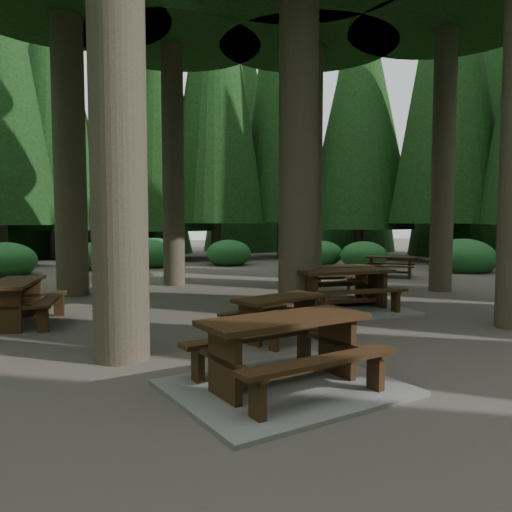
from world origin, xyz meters
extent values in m
plane|color=#4E473F|center=(0.00, 0.00, 0.00)|extent=(80.00, 80.00, 0.00)
cube|color=gray|center=(1.68, -0.28, 0.03)|extent=(2.80, 2.39, 0.05)
cube|color=black|center=(1.68, -0.28, 0.85)|extent=(2.10, 0.99, 0.07)
cube|color=black|center=(1.61, 0.40, 0.51)|extent=(2.05, 0.49, 0.06)
cube|color=black|center=(1.75, -0.95, 0.51)|extent=(2.05, 0.49, 0.06)
cube|color=black|center=(0.87, -0.36, 0.41)|extent=(0.15, 0.63, 0.81)
cube|color=black|center=(0.87, -0.36, 0.47)|extent=(0.26, 1.63, 0.07)
cube|color=black|center=(2.49, -0.19, 0.41)|extent=(0.15, 0.63, 0.81)
cube|color=black|center=(2.49, -0.19, 0.47)|extent=(0.26, 1.63, 0.07)
cube|color=black|center=(1.68, -0.28, 0.20)|extent=(1.69, 0.26, 0.09)
cube|color=black|center=(-4.77, -0.20, 0.78)|extent=(0.79, 1.90, 0.06)
cube|color=black|center=(-4.14, -0.22, 0.47)|extent=(0.32, 1.89, 0.05)
cube|color=black|center=(-4.79, -0.95, 0.38)|extent=(0.58, 0.10, 0.75)
cube|color=black|center=(-4.79, -0.95, 0.44)|extent=(1.52, 0.13, 0.06)
cube|color=black|center=(-4.75, 0.55, 0.38)|extent=(0.58, 0.10, 0.75)
cube|color=black|center=(-4.75, 0.55, 0.44)|extent=(1.52, 0.13, 0.06)
cube|color=black|center=(-4.77, -0.20, 0.19)|extent=(0.13, 1.57, 0.08)
cube|color=gray|center=(1.97, 1.03, 0.03)|extent=(2.57, 2.16, 0.05)
cube|color=black|center=(1.97, 1.03, 0.80)|extent=(1.97, 0.85, 0.06)
cube|color=black|center=(1.94, 1.67, 0.48)|extent=(1.94, 0.37, 0.05)
cube|color=black|center=(2.01, 0.39, 0.48)|extent=(1.94, 0.37, 0.05)
cube|color=black|center=(1.20, 0.99, 0.39)|extent=(0.12, 0.59, 0.77)
cube|color=black|center=(1.20, 0.99, 0.45)|extent=(0.17, 1.56, 0.06)
cube|color=black|center=(2.74, 1.07, 0.39)|extent=(0.12, 0.59, 0.77)
cube|color=black|center=(2.74, 1.07, 0.45)|extent=(0.17, 1.56, 0.06)
cube|color=black|center=(1.97, 1.03, 0.19)|extent=(1.61, 0.17, 0.09)
cube|color=black|center=(5.89, 5.48, 0.67)|extent=(1.68, 1.39, 0.05)
cube|color=black|center=(6.17, 5.93, 0.40)|extent=(1.46, 1.05, 0.04)
cube|color=black|center=(5.60, 5.03, 0.40)|extent=(1.46, 1.05, 0.04)
cube|color=black|center=(5.35, 5.83, 0.32)|extent=(0.32, 0.45, 0.64)
cube|color=black|center=(5.35, 5.83, 0.37)|extent=(0.76, 1.12, 0.05)
cube|color=black|center=(6.42, 5.13, 0.32)|extent=(0.32, 0.45, 0.64)
cube|color=black|center=(6.42, 5.13, 0.37)|extent=(0.76, 1.12, 0.05)
cube|color=black|center=(5.89, 5.48, 0.16)|extent=(1.16, 0.78, 0.07)
cube|color=black|center=(-0.35, -2.33, 0.66)|extent=(1.68, 1.29, 0.05)
cube|color=black|center=(-0.60, -1.87, 0.39)|extent=(1.49, 0.94, 0.04)
cube|color=black|center=(-0.09, -2.79, 0.39)|extent=(1.49, 0.94, 0.04)
cube|color=black|center=(-0.90, -2.63, 0.31)|extent=(0.29, 0.46, 0.63)
cube|color=black|center=(-0.90, -2.63, 0.37)|extent=(0.67, 1.15, 0.05)
cube|color=black|center=(0.21, -2.03, 0.31)|extent=(0.29, 0.46, 0.63)
cube|color=black|center=(0.21, -2.03, 0.37)|extent=(0.67, 1.15, 0.05)
cube|color=black|center=(-0.35, -2.33, 0.16)|extent=(1.19, 0.69, 0.07)
cube|color=gray|center=(-0.98, -4.74, 0.03)|extent=(2.98, 2.72, 0.05)
cube|color=black|center=(-0.98, -4.74, 0.80)|extent=(2.06, 1.33, 0.06)
cube|color=black|center=(-1.19, -4.13, 0.48)|extent=(1.91, 0.87, 0.05)
cube|color=black|center=(-0.77, -5.35, 0.48)|extent=(1.91, 0.87, 0.05)
cube|color=black|center=(-1.71, -4.99, 0.39)|extent=(0.27, 0.58, 0.77)
cube|color=black|center=(-1.71, -4.99, 0.45)|extent=(0.58, 1.50, 0.06)
cube|color=black|center=(-0.25, -4.49, 0.39)|extent=(0.27, 0.58, 0.77)
cube|color=black|center=(-0.25, -4.49, 0.45)|extent=(0.58, 1.50, 0.06)
cube|color=black|center=(-0.98, -4.74, 0.19)|extent=(1.55, 0.60, 0.09)
ellipsoid|color=#205F2D|center=(9.44, 6.45, 0.40)|extent=(2.42, 2.42, 1.49)
ellipsoid|color=#205F2D|center=(6.43, 8.69, 0.40)|extent=(1.90, 1.90, 1.17)
ellipsoid|color=#205F2D|center=(5.14, 10.17, 0.40)|extent=(1.84, 1.84, 1.13)
ellipsoid|color=#205F2D|center=(1.30, 11.25, 0.40)|extent=(1.95, 1.95, 1.20)
ellipsoid|color=#205F2D|center=(-1.94, 11.21, 0.40)|extent=(2.31, 2.31, 1.42)
ellipsoid|color=#205F2D|center=(-4.09, 10.56, 0.40)|extent=(1.93, 1.93, 1.19)
ellipsoid|color=#205F2D|center=(-7.11, 9.06, 0.40)|extent=(2.15, 2.15, 1.32)
cone|color=black|center=(11.40, 10.41, 9.94)|extent=(5.25, 5.25, 16.27)
cone|color=black|center=(8.89, 14.45, 8.24)|extent=(5.73, 5.73, 13.48)
cone|color=black|center=(4.92, 15.39, 10.17)|extent=(4.80, 4.80, 16.65)
cone|color=black|center=(1.31, 14.75, 9.92)|extent=(4.97, 4.97, 16.24)
cone|color=black|center=(-1.44, 15.36, 7.89)|extent=(5.17, 5.17, 12.91)
cone|color=black|center=(-6.57, 16.72, 8.10)|extent=(5.82, 5.82, 13.26)
cone|color=black|center=(15.32, 14.22, 11.76)|extent=(6.32, 6.32, 23.52)
cone|color=black|center=(11.00, 19.74, 9.51)|extent=(5.26, 5.26, 19.02)
cone|color=black|center=(4.25, 21.60, 8.07)|extent=(5.34, 5.34, 16.14)
cone|color=black|center=(-2.52, 20.86, 8.43)|extent=(6.57, 6.57, 16.86)
cone|color=black|center=(-9.02, 19.44, 10.12)|extent=(6.13, 6.13, 20.24)
camera|label=1|loc=(-2.58, -10.03, 1.90)|focal=35.00mm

